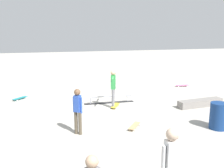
# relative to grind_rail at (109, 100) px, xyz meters

# --- Properties ---
(ground_plane) EXTENTS (60.00, 60.00, 0.00)m
(ground_plane) POSITION_rel_grind_rail_xyz_m (-0.08, 0.53, -0.15)
(ground_plane) COLOR #ADA89E
(grind_rail) EXTENTS (2.35, 0.31, 0.34)m
(grind_rail) POSITION_rel_grind_rail_xyz_m (0.00, 0.00, 0.00)
(grind_rail) COLOR black
(grind_rail) RESTS_ON ground_plane
(skate_ledge) EXTENTS (2.18, 0.63, 0.32)m
(skate_ledge) POSITION_rel_grind_rail_xyz_m (-3.75, 1.63, 0.01)
(skate_ledge) COLOR gray
(skate_ledge) RESTS_ON ground_plane
(skater_main) EXTENTS (0.52, 1.30, 1.68)m
(skater_main) POSITION_rel_grind_rail_xyz_m (0.03, 0.81, 0.83)
(skater_main) COLOR slate
(skater_main) RESTS_ON ground_plane
(skateboard_main) EXTENTS (0.58, 0.79, 0.09)m
(skateboard_main) POSITION_rel_grind_rail_xyz_m (-0.10, 0.73, -0.07)
(skateboard_main) COLOR yellow
(skateboard_main) RESTS_ON ground_plane
(bystander_blue_shirt) EXTENTS (0.31, 0.27, 1.51)m
(bystander_blue_shirt) POSITION_rel_grind_rail_xyz_m (1.91, 3.30, 0.71)
(bystander_blue_shirt) COLOR brown
(bystander_blue_shirt) RESTS_ON ground_plane
(bystander_white_shirt) EXTENTS (0.38, 0.23, 1.68)m
(bystander_white_shirt) POSITION_rel_grind_rail_xyz_m (0.83, 7.49, 0.81)
(bystander_white_shirt) COLOR black
(bystander_white_shirt) RESTS_ON ground_plane
(loose_skateboard_teal) EXTENTS (0.71, 0.71, 0.09)m
(loose_skateboard_teal) POSITION_rel_grind_rail_xyz_m (4.07, -1.71, -0.07)
(loose_skateboard_teal) COLOR teal
(loose_skateboard_teal) RESTS_ON ground_plane
(loose_skateboard_pink) EXTENTS (0.82, 0.33, 0.09)m
(loose_skateboard_pink) POSITION_rel_grind_rail_xyz_m (-5.13, -2.27, -0.07)
(loose_skateboard_pink) COLOR #E05993
(loose_skateboard_pink) RESTS_ON ground_plane
(loose_skateboard_natural) EXTENTS (0.65, 0.75, 0.09)m
(loose_skateboard_natural) POSITION_rel_grind_rail_xyz_m (-0.05, 3.27, -0.07)
(loose_skateboard_natural) COLOR tan
(loose_skateboard_natural) RESTS_ON ground_plane
(trash_bin) EXTENTS (0.59, 0.59, 0.92)m
(trash_bin) POSITION_rel_grind_rail_xyz_m (-2.79, 4.10, 0.31)
(trash_bin) COLOR navy
(trash_bin) RESTS_ON ground_plane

